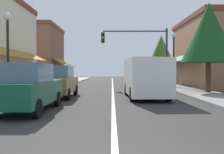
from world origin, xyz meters
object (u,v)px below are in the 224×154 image
object	(u,v)px
traffic_signal_mast_arm	(143,46)
tree_right_far	(162,51)
parked_car_nearest_left	(28,88)
parked_car_second_left	(58,82)
van_in_lane	(146,77)
tree_right_near	(210,33)
street_lamp_left_near	(9,41)
street_lamp_right_mid	(175,51)

from	to	relation	value
traffic_signal_mast_arm	tree_right_far	bearing A→B (deg)	68.64
parked_car_nearest_left	parked_car_second_left	size ratio (longest dim) A/B	1.01
parked_car_nearest_left	van_in_lane	size ratio (longest dim) A/B	0.79
traffic_signal_mast_arm	tree_right_near	bearing A→B (deg)	-62.33
parked_car_nearest_left	tree_right_far	world-z (taller)	tree_right_far
parked_car_second_left	street_lamp_left_near	bearing A→B (deg)	-134.22
parked_car_nearest_left	street_lamp_right_mid	bearing A→B (deg)	55.24
parked_car_nearest_left	street_lamp_right_mid	size ratio (longest dim) A/B	0.91
street_lamp_right_mid	tree_right_near	bearing A→B (deg)	-76.21
parked_car_second_left	tree_right_near	world-z (taller)	tree_right_near
parked_car_second_left	tree_right_far	xyz separation A→B (m)	(9.03, 16.91, 2.93)
tree_right_near	traffic_signal_mast_arm	bearing A→B (deg)	117.67
parked_car_second_left	traffic_signal_mast_arm	size ratio (longest dim) A/B	0.70
van_in_lane	tree_right_near	world-z (taller)	tree_right_near
parked_car_second_left	street_lamp_right_mid	distance (m)	10.52
parked_car_nearest_left	tree_right_near	distance (m)	11.81
street_lamp_left_near	street_lamp_right_mid	distance (m)	13.03
parked_car_second_left	tree_right_near	xyz separation A→B (m)	(9.11, 1.97, 3.00)
parked_car_nearest_left	tree_right_near	xyz separation A→B (m)	(9.21, 6.75, 3.00)
street_lamp_right_mid	traffic_signal_mast_arm	bearing A→B (deg)	139.17
traffic_signal_mast_arm	tree_right_far	size ratio (longest dim) A/B	1.03
street_lamp_right_mid	tree_right_near	xyz separation A→B (m)	(1.10, -4.49, 0.79)
parked_car_nearest_left	van_in_lane	world-z (taller)	van_in_lane
traffic_signal_mast_arm	street_lamp_right_mid	xyz separation A→B (m)	(2.29, -1.98, -0.55)
parked_car_nearest_left	traffic_signal_mast_arm	bearing A→B (deg)	67.28
tree_right_near	tree_right_far	size ratio (longest dim) A/B	1.01
parked_car_nearest_left	traffic_signal_mast_arm	xyz separation A→B (m)	(5.82, 13.22, 2.76)
street_lamp_left_near	street_lamp_right_mid	size ratio (longest dim) A/B	0.93
tree_right_near	street_lamp_left_near	bearing A→B (deg)	-160.35
parked_car_second_left	van_in_lane	bearing A→B (deg)	-2.74
parked_car_second_left	street_lamp_left_near	world-z (taller)	street_lamp_left_near
tree_right_near	street_lamp_right_mid	bearing A→B (deg)	103.79
parked_car_second_left	street_lamp_left_near	size ratio (longest dim) A/B	0.96
traffic_signal_mast_arm	tree_right_near	distance (m)	7.31
street_lamp_left_near	tree_right_far	world-z (taller)	tree_right_far
street_lamp_left_near	van_in_lane	bearing A→B (deg)	14.32
street_lamp_right_mid	tree_right_far	world-z (taller)	tree_right_far
street_lamp_right_mid	tree_right_far	xyz separation A→B (m)	(1.03, 10.45, 0.72)
traffic_signal_mast_arm	tree_right_far	world-z (taller)	tree_right_far
street_lamp_right_mid	tree_right_near	distance (m)	4.69
parked_car_second_left	tree_right_near	size ratio (longest dim) A/B	0.71
tree_right_far	van_in_lane	bearing A→B (deg)	-103.73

